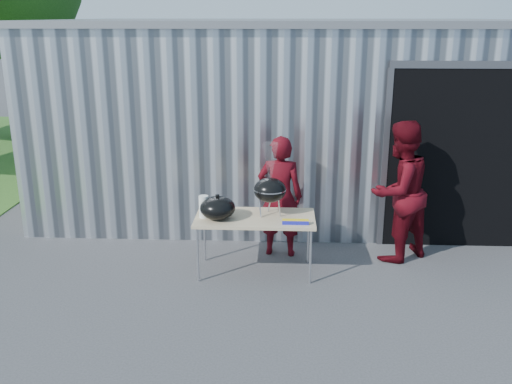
{
  "coord_description": "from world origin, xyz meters",
  "views": [
    {
      "loc": [
        0.63,
        -6.06,
        3.16
      ],
      "look_at": [
        0.31,
        0.75,
        1.05
      ],
      "focal_mm": 40.0,
      "sensor_mm": 36.0,
      "label": 1
    }
  ],
  "objects_px": {
    "folding_table": "(255,220)",
    "person_bystander": "(399,192)",
    "person_cook": "(280,196)",
    "kettle_grill": "(270,183)"
  },
  "relations": [
    {
      "from": "folding_table",
      "to": "person_bystander",
      "type": "height_order",
      "value": "person_bystander"
    },
    {
      "from": "person_cook",
      "to": "kettle_grill",
      "type": "bearing_deg",
      "value": 82.36
    },
    {
      "from": "folding_table",
      "to": "person_cook",
      "type": "height_order",
      "value": "person_cook"
    },
    {
      "from": "person_cook",
      "to": "person_bystander",
      "type": "distance_m",
      "value": 1.58
    },
    {
      "from": "kettle_grill",
      "to": "person_cook",
      "type": "relative_size",
      "value": 0.56
    },
    {
      "from": "kettle_grill",
      "to": "person_cook",
      "type": "xyz_separation_m",
      "value": [
        0.13,
        0.52,
        -0.34
      ]
    },
    {
      "from": "person_cook",
      "to": "person_bystander",
      "type": "bearing_deg",
      "value": -176.5
    },
    {
      "from": "person_cook",
      "to": "person_bystander",
      "type": "height_order",
      "value": "person_bystander"
    },
    {
      "from": "kettle_grill",
      "to": "person_cook",
      "type": "height_order",
      "value": "kettle_grill"
    },
    {
      "from": "folding_table",
      "to": "kettle_grill",
      "type": "bearing_deg",
      "value": 21.06
    }
  ]
}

